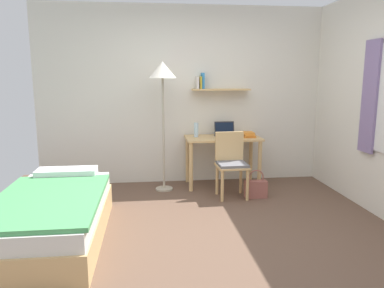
# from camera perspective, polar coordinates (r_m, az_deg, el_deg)

# --- Properties ---
(ground_plane) EXTENTS (5.28, 5.28, 0.00)m
(ground_plane) POSITION_cam_1_polar(r_m,az_deg,el_deg) (3.87, 2.76, -13.82)
(ground_plane) COLOR brown
(wall_back) EXTENTS (4.40, 0.27, 2.60)m
(wall_back) POSITION_cam_1_polar(r_m,az_deg,el_deg) (5.54, -0.55, 7.46)
(wall_back) COLOR silver
(wall_back) RESTS_ON ground_plane
(bed) EXTENTS (0.98, 1.87, 0.54)m
(bed) POSITION_cam_1_polar(r_m,az_deg,el_deg) (3.91, -20.73, -10.47)
(bed) COLOR tan
(bed) RESTS_ON ground_plane
(desk) EXTENTS (1.08, 0.56, 0.72)m
(desk) POSITION_cam_1_polar(r_m,az_deg,el_deg) (5.38, 4.75, -0.31)
(desk) COLOR tan
(desk) RESTS_ON ground_plane
(desk_chair) EXTENTS (0.41, 0.39, 0.86)m
(desk_chair) POSITION_cam_1_polar(r_m,az_deg,el_deg) (4.93, 6.07, -2.71)
(desk_chair) COLOR tan
(desk_chair) RESTS_ON ground_plane
(standing_lamp) EXTENTS (0.37, 0.37, 1.78)m
(standing_lamp) POSITION_cam_1_polar(r_m,az_deg,el_deg) (5.06, -4.55, 10.09)
(standing_lamp) COLOR #B2A893
(standing_lamp) RESTS_ON ground_plane
(laptop) EXTENTS (0.30, 0.22, 0.21)m
(laptop) POSITION_cam_1_polar(r_m,az_deg,el_deg) (5.44, 5.09, 1.79)
(laptop) COLOR black
(laptop) RESTS_ON desk
(water_bottle) EXTENTS (0.06, 0.06, 0.21)m
(water_bottle) POSITION_cam_1_polar(r_m,az_deg,el_deg) (5.33, 0.65, 2.20)
(water_bottle) COLOR silver
(water_bottle) RESTS_ON desk
(book_stack) EXTENTS (0.20, 0.22, 0.07)m
(book_stack) POSITION_cam_1_polar(r_m,az_deg,el_deg) (5.40, 8.64, 1.46)
(book_stack) COLOR orange
(book_stack) RESTS_ON desk
(handbag) EXTENTS (0.29, 0.11, 0.38)m
(handbag) POSITION_cam_1_polar(r_m,az_deg,el_deg) (4.99, 9.82, -6.75)
(handbag) COLOR #99564C
(handbag) RESTS_ON ground_plane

